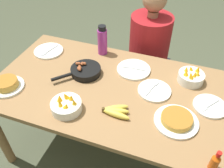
{
  "coord_description": "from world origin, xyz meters",
  "views": [
    {
      "loc": [
        0.41,
        -1.15,
        1.87
      ],
      "look_at": [
        0.0,
        0.0,
        0.78
      ],
      "focal_mm": 38.0,
      "sensor_mm": 36.0,
      "label": 1
    }
  ],
  "objects": [
    {
      "name": "dining_table",
      "position": [
        0.0,
        0.0,
        0.66
      ],
      "size": [
        1.69,
        0.93,
        0.75
      ],
      "color": "olive",
      "rests_on": "ground_plane"
    },
    {
      "name": "empty_plate_mid_edge",
      "position": [
        0.29,
        0.06,
        0.76
      ],
      "size": [
        0.23,
        0.23,
        0.02
      ],
      "color": "silver",
      "rests_on": "dining_table"
    },
    {
      "name": "frittata_plate_center",
      "position": [
        0.47,
        -0.16,
        0.77
      ],
      "size": [
        0.27,
        0.27,
        0.05
      ],
      "color": "silver",
      "rests_on": "dining_table"
    },
    {
      "name": "ground_plane",
      "position": [
        0.0,
        0.0,
        0.0
      ],
      "size": [
        14.0,
        14.0,
        0.0
      ],
      "primitive_type": "plane",
      "color": "#474C38"
    },
    {
      "name": "fruit_bowl_citrus",
      "position": [
        0.5,
        0.25,
        0.79
      ],
      "size": [
        0.18,
        0.18,
        0.12
      ],
      "color": "silver",
      "rests_on": "dining_table"
    },
    {
      "name": "frittata_plate_side",
      "position": [
        -0.68,
        -0.25,
        0.78
      ],
      "size": [
        0.23,
        0.23,
        0.06
      ],
      "color": "silver",
      "rests_on": "dining_table"
    },
    {
      "name": "empty_plate_near_front",
      "position": [
        0.09,
        0.23,
        0.76
      ],
      "size": [
        0.25,
        0.25,
        0.02
      ],
      "color": "silver",
      "rests_on": "dining_table"
    },
    {
      "name": "hot_sauce_bottle",
      "position": [
        0.68,
        -0.4,
        0.81
      ],
      "size": [
        0.04,
        0.04,
        0.14
      ],
      "color": "#C64C0F",
      "rests_on": "dining_table"
    },
    {
      "name": "skillet",
      "position": [
        -0.24,
        0.07,
        0.78
      ],
      "size": [
        0.3,
        0.31,
        0.08
      ],
      "rotation": [
        0.0,
        0.0,
        3.97
      ],
      "color": "black",
      "rests_on": "dining_table"
    },
    {
      "name": "empty_plate_far_left",
      "position": [
        0.65,
        0.04,
        0.76
      ],
      "size": [
        0.21,
        0.21,
        0.02
      ],
      "color": "silver",
      "rests_on": "dining_table"
    },
    {
      "name": "person_figure",
      "position": [
        0.1,
        0.74,
        0.49
      ],
      "size": [
        0.41,
        0.41,
        1.21
      ],
      "color": "black",
      "rests_on": "ground_plane"
    },
    {
      "name": "banana_bunch",
      "position": [
        0.1,
        -0.22,
        0.77
      ],
      "size": [
        0.19,
        0.13,
        0.04
      ],
      "color": "gold",
      "rests_on": "dining_table"
    },
    {
      "name": "empty_plate_far_right",
      "position": [
        -0.65,
        0.23,
        0.76
      ],
      "size": [
        0.24,
        0.24,
        0.02
      ],
      "color": "silver",
      "rests_on": "dining_table"
    },
    {
      "name": "water_bottle",
      "position": [
        -0.22,
        0.37,
        0.87
      ],
      "size": [
        0.08,
        0.08,
        0.25
      ],
      "color": "#992D89",
      "rests_on": "dining_table"
    },
    {
      "name": "fruit_bowl_mango",
      "position": [
        -0.2,
        -0.29,
        0.79
      ],
      "size": [
        0.19,
        0.19,
        0.12
      ],
      "color": "silver",
      "rests_on": "dining_table"
    }
  ]
}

